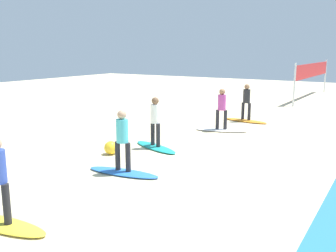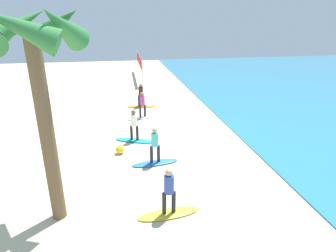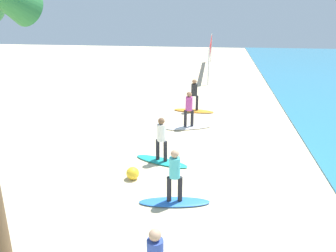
% 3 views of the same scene
% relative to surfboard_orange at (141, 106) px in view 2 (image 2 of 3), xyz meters
% --- Properties ---
extents(ground_plane, '(60.00, 60.00, 0.00)m').
position_rel_surfboard_orange_xyz_m(ground_plane, '(5.91, 1.76, -0.04)').
color(ground_plane, beige).
extents(surfboard_orange, '(0.83, 2.15, 0.09)m').
position_rel_surfboard_orange_xyz_m(surfboard_orange, '(0.00, 0.00, 0.00)').
color(surfboard_orange, orange).
rests_on(surfboard_orange, ground).
extents(surfer_orange, '(0.32, 0.46, 1.64)m').
position_rel_surfboard_orange_xyz_m(surfer_orange, '(-0.00, 0.00, 0.99)').
color(surfer_orange, '#232328').
rests_on(surfer_orange, surfboard_orange).
extents(surfboard_white, '(1.14, 2.17, 0.09)m').
position_rel_surfboard_orange_xyz_m(surfboard_white, '(2.50, -0.13, 0.00)').
color(surfboard_white, white).
rests_on(surfboard_white, ground).
extents(surfer_white, '(0.32, 0.45, 1.64)m').
position_rel_surfboard_orange_xyz_m(surfer_white, '(2.50, -0.13, 0.99)').
color(surfer_white, '#232328').
rests_on(surfer_white, surfboard_white).
extents(surfboard_teal, '(1.30, 2.16, 0.09)m').
position_rel_surfboard_orange_xyz_m(surfboard_teal, '(6.17, -0.90, 0.00)').
color(surfboard_teal, teal).
rests_on(surfboard_teal, ground).
extents(surfer_teal, '(0.32, 0.44, 1.64)m').
position_rel_surfboard_orange_xyz_m(surfer_teal, '(6.17, -0.90, 0.99)').
color(surfer_teal, '#232328').
rests_on(surfer_teal, surfboard_teal).
extents(surfboard_blue, '(0.80, 2.15, 0.09)m').
position_rel_surfboard_orange_xyz_m(surfboard_blue, '(8.85, -0.17, 0.00)').
color(surfboard_blue, blue).
rests_on(surfboard_blue, ground).
extents(surfer_blue, '(0.32, 0.46, 1.64)m').
position_rel_surfboard_orange_xyz_m(surfer_blue, '(8.85, -0.17, 0.99)').
color(surfer_blue, '#232328').
rests_on(surfer_blue, surfboard_blue).
extents(surfboard_yellow, '(0.77, 2.15, 0.09)m').
position_rel_surfboard_orange_xyz_m(surfboard_yellow, '(12.48, -0.20, 0.00)').
color(surfboard_yellow, yellow).
rests_on(surfboard_yellow, ground).
extents(surfer_yellow, '(0.32, 0.46, 1.64)m').
position_rel_surfboard_orange_xyz_m(surfer_yellow, '(12.48, -0.20, 0.99)').
color(surfer_yellow, '#232328').
rests_on(surfer_yellow, surfboard_yellow).
extents(volleyball_net, '(9.10, 0.29, 2.50)m').
position_rel_surfboard_orange_xyz_m(volleyball_net, '(-10.47, 0.79, 1.74)').
color(volleyball_net, silver).
rests_on(volleyball_net, ground).
extents(palm_tree, '(2.88, 3.03, 6.65)m').
position_rel_surfboard_orange_xyz_m(palm_tree, '(11.90, -3.76, 5.29)').
color(palm_tree, brown).
rests_on(palm_tree, ground).
extents(beach_ball, '(0.43, 0.43, 0.43)m').
position_rel_surfboard_orange_xyz_m(beach_ball, '(7.53, -1.70, 0.17)').
color(beach_ball, yellow).
rests_on(beach_ball, ground).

